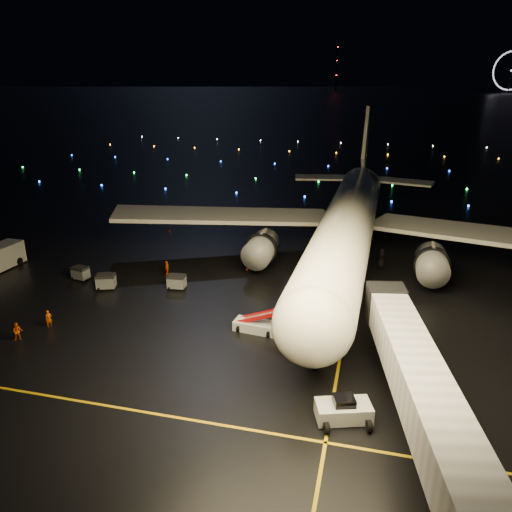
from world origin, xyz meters
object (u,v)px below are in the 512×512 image
at_px(baggage_cart_1, 106,282).
at_px(baggage_cart_2, 80,273).
at_px(airliner, 351,192).
at_px(crew_b, 18,332).
at_px(belt_loader, 256,316).
at_px(crew_a, 49,319).
at_px(crew_c, 167,268).
at_px(pushback_tug, 344,408).
at_px(baggage_cart_0, 177,282).

xyz_separation_m(baggage_cart_1, baggage_cart_2, (-4.55, 1.81, -0.09)).
relative_size(airliner, crew_b, 35.89).
xyz_separation_m(belt_loader, crew_a, (-20.42, -4.18, -0.69)).
bearing_deg(crew_c, crew_b, -26.43).
distance_m(baggage_cart_1, baggage_cart_2, 4.90).
distance_m(airliner, crew_c, 25.90).
bearing_deg(baggage_cart_2, baggage_cart_1, -11.08).
distance_m(crew_a, crew_b, 3.33).
relative_size(airliner, baggage_cart_2, 34.30).
bearing_deg(airliner, baggage_cart_1, -146.18).
bearing_deg(belt_loader, baggage_cart_2, 169.20).
height_order(airliner, crew_b, airliner).
distance_m(pushback_tug, belt_loader, 14.91).
xyz_separation_m(pushback_tug, crew_c, (-23.99, 23.10, -0.03)).
xyz_separation_m(crew_c, baggage_cart_0, (2.89, -3.84, -0.07)).
relative_size(airliner, crew_c, 35.70).
distance_m(airliner, belt_loader, 25.29).
bearing_deg(crew_b, belt_loader, -13.36).
xyz_separation_m(airliner, baggage_cart_2, (-31.43, -15.49, -8.49)).
height_order(baggage_cart_0, baggage_cart_1, baggage_cart_1).
bearing_deg(airliner, baggage_cart_2, -152.71).
xyz_separation_m(crew_b, baggage_cart_0, (9.93, 15.05, -0.06)).
bearing_deg(baggage_cart_1, crew_b, -115.45).
relative_size(airliner, baggage_cart_0, 32.72).
distance_m(belt_loader, baggage_cart_0, 14.00).
relative_size(crew_c, baggage_cart_1, 0.86).
height_order(crew_c, baggage_cart_2, crew_c).
bearing_deg(pushback_tug, baggage_cart_2, 132.18).
xyz_separation_m(crew_c, baggage_cart_2, (-9.73, -4.09, -0.11)).
bearing_deg(crew_b, baggage_cart_1, 49.76).
relative_size(crew_a, baggage_cart_1, 0.82).
bearing_deg(crew_b, crew_a, 37.61).
bearing_deg(crew_c, baggage_cart_0, 30.96).
xyz_separation_m(crew_a, crew_b, (-1.16, -3.13, 0.03)).
height_order(airliner, crew_a, airliner).
distance_m(airliner, crew_b, 42.59).
xyz_separation_m(baggage_cart_0, baggage_cart_2, (-12.62, -0.25, -0.04)).
bearing_deg(baggage_cart_2, baggage_cart_0, 11.67).
relative_size(belt_loader, baggage_cart_0, 3.22).
distance_m(belt_loader, crew_a, 20.85).
bearing_deg(crew_b, airliner, 14.44).
height_order(baggage_cart_0, baggage_cart_2, baggage_cart_0).
relative_size(baggage_cart_0, baggage_cart_2, 1.05).
height_order(crew_b, crew_c, crew_c).
bearing_deg(crew_b, baggage_cart_2, 68.22).
distance_m(crew_c, baggage_cart_2, 10.56).
bearing_deg(baggage_cart_2, pushback_tug, -18.85).
xyz_separation_m(crew_b, baggage_cart_1, (1.87, 13.00, -0.01)).
distance_m(crew_a, baggage_cart_1, 9.90).
bearing_deg(crew_b, crew_c, 37.49).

